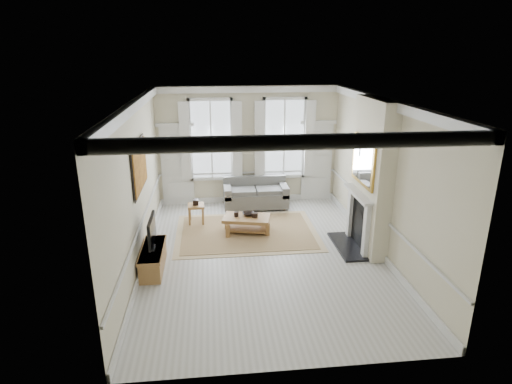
{
  "coord_description": "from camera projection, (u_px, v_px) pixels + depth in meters",
  "views": [
    {
      "loc": [
        -1.07,
        -8.5,
        4.37
      ],
      "look_at": [
        -0.07,
        0.72,
        1.25
      ],
      "focal_mm": 30.0,
      "sensor_mm": 36.0,
      "label": 1
    }
  ],
  "objects": [
    {
      "name": "sofa",
      "position": [
        255.0,
        195.0,
        12.34
      ],
      "size": [
        1.82,
        0.88,
        0.85
      ],
      "color": "#5E5F5C",
      "rests_on": "floor"
    },
    {
      "name": "right_wall",
      "position": [
        382.0,
        179.0,
        9.24
      ],
      "size": [
        0.0,
        7.2,
        7.2
      ],
      "primitive_type": "plane",
      "rotation": [
        1.57,
        0.0,
        -1.57
      ],
      "color": "beige",
      "rests_on": "floor"
    },
    {
      "name": "coffee_table",
      "position": [
        247.0,
        220.0,
        10.57
      ],
      "size": [
        1.26,
        0.91,
        0.43
      ],
      "rotation": [
        0.0,
        0.0,
        -0.23
      ],
      "color": "brown",
      "rests_on": "rug"
    },
    {
      "name": "tv",
      "position": [
        152.0,
        231.0,
        8.65
      ],
      "size": [
        0.08,
        0.9,
        0.68
      ],
      "color": "black",
      "rests_on": "tv_stand"
    },
    {
      "name": "tv_stand",
      "position": [
        153.0,
        259.0,
        8.85
      ],
      "size": [
        0.42,
        1.31,
        0.47
      ],
      "primitive_type": "cube",
      "color": "brown",
      "rests_on": "floor"
    },
    {
      "name": "ceramic_pot_a",
      "position": [
        236.0,
        214.0,
        10.55
      ],
      "size": [
        0.12,
        0.12,
        0.12
      ],
      "primitive_type": "cylinder",
      "color": "black",
      "rests_on": "coffee_table"
    },
    {
      "name": "bowl",
      "position": [
        248.0,
        214.0,
        10.64
      ],
      "size": [
        0.32,
        0.32,
        0.07
      ],
      "primitive_type": "imported",
      "rotation": [
        0.0,
        0.0,
        0.07
      ],
      "color": "black",
      "rests_on": "coffee_table"
    },
    {
      "name": "window_right",
      "position": [
        284.0,
        138.0,
        12.36
      ],
      "size": [
        1.26,
        0.2,
        2.2
      ],
      "primitive_type": null,
      "color": "#B2BCC6",
      "rests_on": "back_wall"
    },
    {
      "name": "chimney_breast",
      "position": [
        371.0,
        176.0,
        9.41
      ],
      "size": [
        0.35,
        1.7,
        3.38
      ],
      "primitive_type": "cube",
      "color": "beige",
      "rests_on": "floor"
    },
    {
      "name": "ceramic_pot_b",
      "position": [
        255.0,
        215.0,
        10.51
      ],
      "size": [
        0.15,
        0.15,
        0.11
      ],
      "primitive_type": "cylinder",
      "color": "black",
      "rests_on": "coffee_table"
    },
    {
      "name": "floor",
      "position": [
        263.0,
        255.0,
        9.51
      ],
      "size": [
        7.2,
        7.2,
        0.0
      ],
      "primitive_type": "plane",
      "color": "#B7B5AD",
      "rests_on": "ground"
    },
    {
      "name": "window_left",
      "position": [
        211.0,
        140.0,
        12.14
      ],
      "size": [
        1.26,
        0.2,
        2.2
      ],
      "primitive_type": null,
      "color": "#B2BCC6",
      "rests_on": "back_wall"
    },
    {
      "name": "door_left",
      "position": [
        177.0,
        166.0,
        12.29
      ],
      "size": [
        0.9,
        0.08,
        2.3
      ],
      "primitive_type": "cube",
      "color": "silver",
      "rests_on": "floor"
    },
    {
      "name": "hearth",
      "position": [
        347.0,
        246.0,
        9.9
      ],
      "size": [
        0.55,
        1.5,
        0.05
      ],
      "primitive_type": "cube",
      "color": "black",
      "rests_on": "floor"
    },
    {
      "name": "side_table",
      "position": [
        196.0,
        209.0,
        11.14
      ],
      "size": [
        0.44,
        0.44,
        0.52
      ],
      "rotation": [
        0.0,
        0.0,
        0.05
      ],
      "color": "brown",
      "rests_on": "floor"
    },
    {
      "name": "ceiling",
      "position": [
        264.0,
        100.0,
        8.43
      ],
      "size": [
        7.2,
        7.2,
        0.0
      ],
      "primitive_type": "plane",
      "rotation": [
        3.14,
        0.0,
        0.0
      ],
      "color": "white",
      "rests_on": "back_wall"
    },
    {
      "name": "back_wall",
      "position": [
        248.0,
        146.0,
        12.36
      ],
      "size": [
        5.2,
        0.0,
        5.2
      ],
      "primitive_type": "plane",
      "rotation": [
        1.57,
        0.0,
        0.0
      ],
      "color": "beige",
      "rests_on": "floor"
    },
    {
      "name": "rug",
      "position": [
        247.0,
        232.0,
        10.68
      ],
      "size": [
        3.5,
        2.6,
        0.02
      ],
      "primitive_type": "cube",
      "color": "#A68156",
      "rests_on": "floor"
    },
    {
      "name": "fireplace",
      "position": [
        358.0,
        217.0,
        9.69
      ],
      "size": [
        0.21,
        1.45,
        1.33
      ],
      "color": "silver",
      "rests_on": "floor"
    },
    {
      "name": "mirror",
      "position": [
        363.0,
        161.0,
        9.27
      ],
      "size": [
        0.06,
        1.26,
        1.06
      ],
      "primitive_type": "cube",
      "color": "gold",
      "rests_on": "chimney_breast"
    },
    {
      "name": "painting",
      "position": [
        139.0,
        166.0,
        8.88
      ],
      "size": [
        0.05,
        1.66,
        1.06
      ],
      "primitive_type": "cube",
      "color": "orange",
      "rests_on": "left_wall"
    },
    {
      "name": "door_right",
      "position": [
        317.0,
        163.0,
        12.71
      ],
      "size": [
        0.9,
        0.08,
        2.3
      ],
      "primitive_type": "cube",
      "color": "silver",
      "rests_on": "floor"
    },
    {
      "name": "left_wall",
      "position": [
        137.0,
        186.0,
        8.7
      ],
      "size": [
        0.0,
        7.2,
        7.2
      ],
      "primitive_type": "plane",
      "rotation": [
        1.57,
        0.0,
        1.57
      ],
      "color": "beige",
      "rests_on": "floor"
    }
  ]
}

